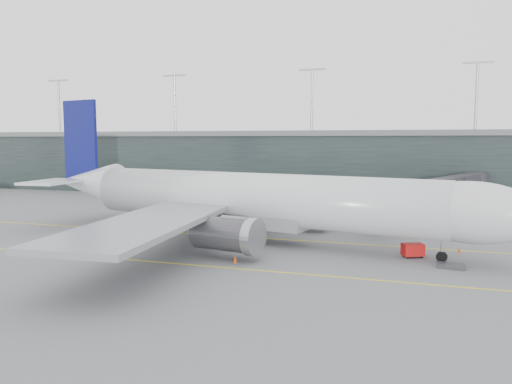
% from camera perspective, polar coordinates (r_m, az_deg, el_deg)
% --- Properties ---
extents(ground, '(320.00, 320.00, 0.00)m').
position_cam_1_polar(ground, '(73.83, -4.99, -4.30)').
color(ground, slate).
rests_on(ground, ground).
extents(taxiline_a, '(160.00, 0.25, 0.02)m').
position_cam_1_polar(taxiline_a, '(70.22, -6.25, -4.83)').
color(taxiline_a, yellow).
rests_on(taxiline_a, ground).
extents(taxiline_b, '(160.00, 0.25, 0.02)m').
position_cam_1_polar(taxiline_b, '(56.30, -12.91, -7.66)').
color(taxiline_b, yellow).
rests_on(taxiline_b, ground).
extents(taxiline_lead_main, '(0.25, 60.00, 0.02)m').
position_cam_1_polar(taxiline_lead_main, '(90.98, 2.79, -2.33)').
color(taxiline_lead_main, yellow).
rests_on(taxiline_lead_main, ground).
extents(terminal, '(240.00, 36.00, 29.00)m').
position_cam_1_polar(terminal, '(128.25, 5.00, 3.49)').
color(terminal, black).
rests_on(terminal, ground).
extents(main_aircraft, '(68.73, 63.64, 19.38)m').
position_cam_1_polar(main_aircraft, '(64.86, -0.61, -0.84)').
color(main_aircraft, silver).
rests_on(main_aircraft, ground).
extents(jet_bridge, '(21.59, 43.98, 6.89)m').
position_cam_1_polar(jet_bridge, '(91.01, 19.01, 0.62)').
color(jet_bridge, '#29282D').
rests_on(jet_bridge, ground).
extents(gse_cart, '(2.69, 2.28, 1.56)m').
position_cam_1_polar(gse_cart, '(59.03, 17.48, -6.30)').
color(gse_cart, '#B80E0D').
rests_on(gse_cart, ground).
extents(baggage_dolly, '(2.92, 2.43, 0.27)m').
position_cam_1_polar(baggage_dolly, '(55.96, 21.43, -7.85)').
color(baggage_dolly, '#323337').
rests_on(baggage_dolly, ground).
extents(uld_a, '(2.25, 2.06, 1.66)m').
position_cam_1_polar(uld_a, '(84.11, -5.01, -2.43)').
color(uld_a, '#3F3E44').
rests_on(uld_a, ground).
extents(uld_b, '(2.34, 1.95, 1.98)m').
position_cam_1_polar(uld_b, '(84.55, -3.11, -2.26)').
color(uld_b, '#3F3E44').
rests_on(uld_b, ground).
extents(uld_c, '(2.26, 2.05, 1.68)m').
position_cam_1_polar(uld_c, '(82.96, -2.70, -2.52)').
color(uld_c, '#3F3E44').
rests_on(uld_c, ground).
extents(cone_nose, '(0.39, 0.39, 0.62)m').
position_cam_1_polar(cone_nose, '(63.49, 22.19, -6.13)').
color(cone_nose, '#D04C0B').
rests_on(cone_nose, ground).
extents(cone_wing_stbd, '(0.49, 0.49, 0.78)m').
position_cam_1_polar(cone_wing_stbd, '(54.07, -2.42, -7.67)').
color(cone_wing_stbd, '#CB410B').
rests_on(cone_wing_stbd, ground).
extents(cone_wing_port, '(0.42, 0.42, 0.67)m').
position_cam_1_polar(cone_wing_port, '(80.99, 4.77, -3.14)').
color(cone_wing_port, '#F5500D').
rests_on(cone_wing_port, ground).
extents(cone_tail, '(0.44, 0.44, 0.70)m').
position_cam_1_polar(cone_tail, '(70.45, -16.28, -4.72)').
color(cone_tail, orange).
rests_on(cone_tail, ground).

